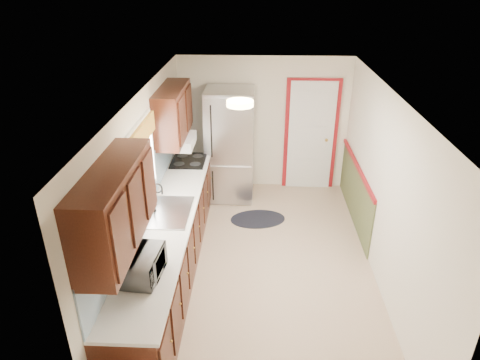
{
  "coord_description": "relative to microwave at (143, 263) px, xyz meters",
  "views": [
    {
      "loc": [
        -0.1,
        -4.8,
        3.69
      ],
      "look_at": [
        -0.32,
        0.33,
        1.15
      ],
      "focal_mm": 32.0,
      "sensor_mm": 36.0,
      "label": 1
    }
  ],
  "objects": [
    {
      "name": "refrigerator",
      "position": [
        0.63,
        3.5,
        -0.14
      ],
      "size": [
        0.81,
        0.81,
        1.94
      ],
      "rotation": [
        0.0,
        0.0,
        -0.0
      ],
      "color": "#B7B7BC",
      "rests_on": "ground"
    },
    {
      "name": "cooktop",
      "position": [
        0.01,
        2.85,
        -0.16
      ],
      "size": [
        0.53,
        0.63,
        0.02
      ],
      "primitive_type": "cube",
      "color": "black",
      "rests_on": "kitchen_run"
    },
    {
      "name": "room_shell",
      "position": [
        1.2,
        1.45,
        0.09
      ],
      "size": [
        3.2,
        5.2,
        2.52
      ],
      "color": "tan",
      "rests_on": "ground"
    },
    {
      "name": "microwave",
      "position": [
        0.0,
        0.0,
        0.0
      ],
      "size": [
        0.32,
        0.53,
        0.34
      ],
      "primitive_type": "imported",
      "rotation": [
        0.0,
        0.0,
        1.49
      ],
      "color": "white",
      "rests_on": "kitchen_run"
    },
    {
      "name": "back_wall_trim",
      "position": [
        2.19,
        3.66,
        -0.22
      ],
      "size": [
        1.12,
        2.3,
        2.08
      ],
      "color": "maroon",
      "rests_on": "ground"
    },
    {
      "name": "kitchen_run",
      "position": [
        -0.04,
        1.16,
        -0.3
      ],
      "size": [
        0.63,
        4.0,
        2.2
      ],
      "color": "#38160C",
      "rests_on": "ground"
    },
    {
      "name": "ceiling_fixture",
      "position": [
        0.9,
        1.25,
        1.25
      ],
      "size": [
        0.3,
        0.3,
        0.06
      ],
      "primitive_type": "cylinder",
      "color": "#FFD88C",
      "rests_on": "room_shell"
    },
    {
      "name": "rug",
      "position": [
        1.13,
        2.67,
        -1.1
      ],
      "size": [
        0.97,
        0.7,
        0.01
      ],
      "primitive_type": "ellipsoid",
      "rotation": [
        0.0,
        0.0,
        0.15
      ],
      "color": "black",
      "rests_on": "ground"
    }
  ]
}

